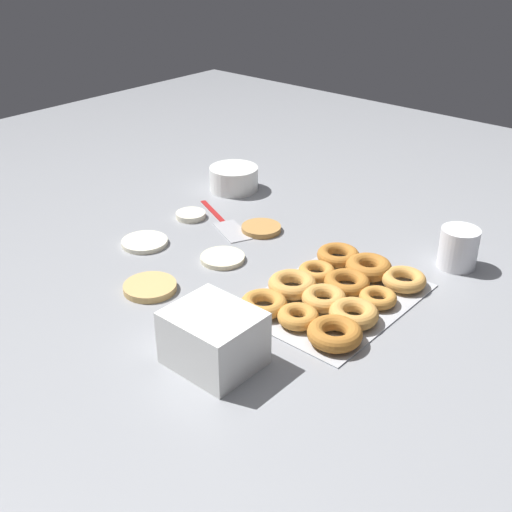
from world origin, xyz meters
name	(u,v)px	position (x,y,z in m)	size (l,w,h in m)	color
ground_plane	(224,263)	(0.00, 0.00, 0.00)	(3.00, 3.00, 0.00)	gray
pancake_0	(223,258)	(0.01, 0.01, 0.01)	(0.11, 0.11, 0.01)	beige
pancake_1	(145,242)	(-0.06, 0.22, 0.01)	(0.11, 0.11, 0.01)	silver
pancake_2	(191,215)	(0.13, 0.24, 0.01)	(0.08, 0.08, 0.02)	silver
pancake_3	(261,228)	(0.19, 0.05, 0.01)	(0.10, 0.10, 0.01)	#B27F42
pancake_4	(150,287)	(-0.20, 0.04, 0.01)	(0.12, 0.12, 0.02)	tan
donut_tray	(335,292)	(0.04, -0.29, 0.02)	(0.39, 0.28, 0.04)	#ADAFB5
batter_bowl	(234,179)	(0.35, 0.29, 0.03)	(0.14, 0.14, 0.07)	white
container_stack	(214,338)	(-0.29, -0.25, 0.05)	(0.14, 0.16, 0.11)	white
paper_cup	(458,248)	(0.35, -0.42, 0.05)	(0.09, 0.09, 0.10)	white
spatula	(228,226)	(0.15, 0.13, 0.00)	(0.15, 0.27, 0.01)	maroon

